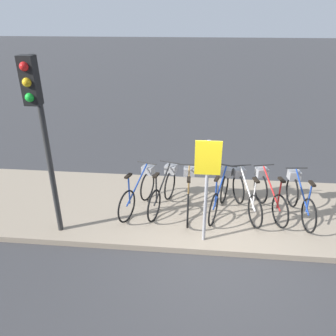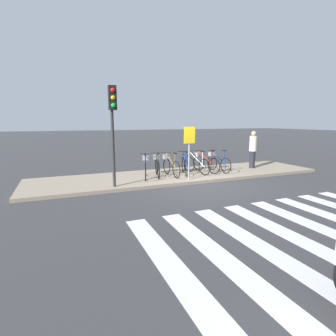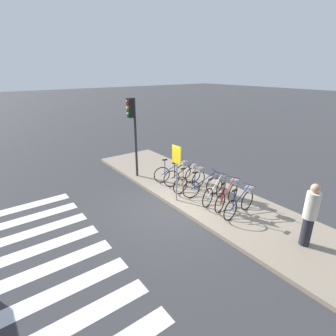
{
  "view_description": "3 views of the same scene",
  "coord_description": "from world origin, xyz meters",
  "views": [
    {
      "loc": [
        -0.44,
        -4.71,
        3.95
      ],
      "look_at": [
        -1.0,
        1.05,
        1.21
      ],
      "focal_mm": 35.0,
      "sensor_mm": 36.0,
      "label": 1
    },
    {
      "loc": [
        -4.68,
        -8.29,
        2.3
      ],
      "look_at": [
        -1.08,
        0.37,
        0.62
      ],
      "focal_mm": 28.0,
      "sensor_mm": 36.0,
      "label": 2
    },
    {
      "loc": [
        6.14,
        -4.84,
        4.43
      ],
      "look_at": [
        -0.69,
        0.25,
        1.21
      ],
      "focal_mm": 28.0,
      "sensor_mm": 36.0,
      "label": 3
    }
  ],
  "objects": [
    {
      "name": "ground_plane",
      "position": [
        0.0,
        0.0,
        0.0
      ],
      "size": [
        120.0,
        120.0,
        0.0
      ],
      "primitive_type": "plane",
      "color": "#38383A"
    },
    {
      "name": "sidewalk",
      "position": [
        0.0,
        1.43,
        0.06
      ],
      "size": [
        12.18,
        2.86,
        0.12
      ],
      "color": "gray",
      "rests_on": "ground_plane"
    },
    {
      "name": "parked_bicycle_0",
      "position": [
        -1.64,
        1.3,
        0.55
      ],
      "size": [
        0.63,
        1.53,
        0.98
      ],
      "color": "black",
      "rests_on": "sidewalk"
    },
    {
      "name": "parked_bicycle_1",
      "position": [
        -1.12,
        1.39,
        0.55
      ],
      "size": [
        0.56,
        1.55,
        0.98
      ],
      "color": "black",
      "rests_on": "sidewalk"
    },
    {
      "name": "parked_bicycle_2",
      "position": [
        -0.59,
        1.29,
        0.55
      ],
      "size": [
        0.46,
        1.6,
        0.98
      ],
      "color": "black",
      "rests_on": "sidewalk"
    },
    {
      "name": "parked_bicycle_3",
      "position": [
        0.08,
        1.35,
        0.55
      ],
      "size": [
        0.61,
        1.54,
        0.98
      ],
      "color": "black",
      "rests_on": "sidewalk"
    },
    {
      "name": "parked_bicycle_4",
      "position": [
        0.58,
        1.37,
        0.55
      ],
      "size": [
        0.57,
        1.55,
        0.98
      ],
      "color": "black",
      "rests_on": "sidewalk"
    },
    {
      "name": "parked_bicycle_5",
      "position": [
        1.07,
        1.43,
        0.55
      ],
      "size": [
        0.56,
        1.55,
        0.98
      ],
      "color": "black",
      "rests_on": "sidewalk"
    },
    {
      "name": "parked_bicycle_6",
      "position": [
        1.67,
        1.34,
        0.55
      ],
      "size": [
        0.46,
        1.59,
        0.98
      ],
      "color": "black",
      "rests_on": "sidewalk"
    },
    {
      "name": "traffic_light",
      "position": [
        -3.05,
        0.24,
        2.48
      ],
      "size": [
        0.24,
        0.4,
        3.27
      ],
      "color": "#2D2D2D",
      "rests_on": "sidewalk"
    },
    {
      "name": "sign_post",
      "position": [
        -0.26,
        0.29,
        1.47
      ],
      "size": [
        0.44,
        0.07,
        1.97
      ],
      "color": "#99999E",
      "rests_on": "sidewalk"
    }
  ]
}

